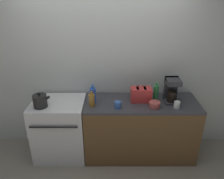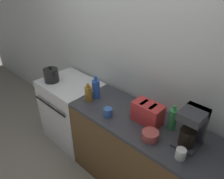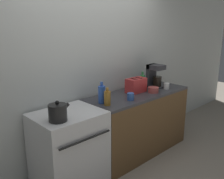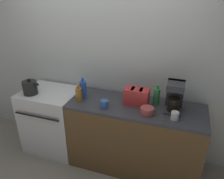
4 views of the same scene
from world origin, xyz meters
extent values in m
plane|color=gray|center=(0.00, 0.00, 0.00)|extent=(12.00, 12.00, 0.00)
cube|color=silver|center=(0.00, 0.67, 1.30)|extent=(8.00, 0.05, 2.60)
cube|color=silver|center=(-0.62, 0.31, 0.46)|extent=(0.76, 0.61, 0.91)
cube|color=black|center=(-0.62, 0.31, 0.90)|extent=(0.74, 0.60, 0.02)
cylinder|color=black|center=(-0.79, 0.18, 0.91)|extent=(0.20, 0.20, 0.01)
cylinder|color=black|center=(-0.45, 0.18, 0.91)|extent=(0.20, 0.20, 0.01)
cylinder|color=black|center=(-0.79, 0.43, 0.91)|extent=(0.20, 0.20, 0.01)
cylinder|color=black|center=(-0.45, 0.43, 0.91)|extent=(0.20, 0.20, 0.01)
cylinder|color=black|center=(-0.62, -0.03, 0.71)|extent=(0.64, 0.02, 0.02)
cube|color=brown|center=(0.58, 0.31, 0.44)|extent=(1.63, 0.62, 0.88)
cube|color=#38383D|center=(0.58, 0.31, 0.90)|extent=(1.63, 0.62, 0.04)
cylinder|color=black|center=(-0.82, 0.17, 1.00)|extent=(0.19, 0.19, 0.18)
sphere|color=black|center=(-0.82, 0.17, 1.11)|extent=(0.04, 0.04, 0.04)
cylinder|color=black|center=(-0.73, 0.17, 1.04)|extent=(0.11, 0.04, 0.09)
cube|color=red|center=(0.57, 0.35, 1.01)|extent=(0.29, 0.17, 0.20)
cube|color=black|center=(0.52, 0.35, 1.11)|extent=(0.03, 0.12, 0.01)
cube|color=black|center=(0.62, 0.35, 1.11)|extent=(0.03, 0.12, 0.01)
cube|color=#333338|center=(1.00, 0.33, 0.92)|extent=(0.19, 0.24, 0.02)
cube|color=#333338|center=(1.00, 0.42, 1.09)|extent=(0.19, 0.06, 0.35)
cube|color=#333338|center=(1.00, 0.33, 1.23)|extent=(0.19, 0.24, 0.07)
cylinder|color=black|center=(1.00, 0.30, 1.01)|extent=(0.13, 0.13, 0.15)
cylinder|color=#9E6B23|center=(-0.12, 0.20, 1.00)|extent=(0.08, 0.08, 0.17)
cylinder|color=#9E6B23|center=(-0.12, 0.20, 1.11)|extent=(0.03, 0.03, 0.04)
cylinder|color=#2D56B7|center=(-0.11, 0.31, 1.02)|extent=(0.09, 0.09, 0.21)
cylinder|color=#2D56B7|center=(-0.11, 0.31, 1.15)|extent=(0.03, 0.03, 0.05)
cylinder|color=#338C47|center=(0.80, 0.42, 1.02)|extent=(0.07, 0.07, 0.20)
cylinder|color=#338C47|center=(0.80, 0.42, 1.14)|extent=(0.03, 0.03, 0.05)
cylinder|color=#3860B2|center=(0.24, 0.15, 0.96)|extent=(0.09, 0.09, 0.09)
cylinder|color=white|center=(1.04, 0.15, 0.96)|extent=(0.08, 0.08, 0.09)
cylinder|color=#B24C47|center=(0.74, 0.17, 0.95)|extent=(0.15, 0.15, 0.08)
camera|label=1|loc=(0.16, -2.44, 2.39)|focal=35.00mm
camera|label=2|loc=(1.49, -1.11, 2.27)|focal=35.00mm
camera|label=3|loc=(-2.05, -1.91, 1.88)|focal=40.00mm
camera|label=4|loc=(1.04, -1.94, 2.20)|focal=35.00mm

